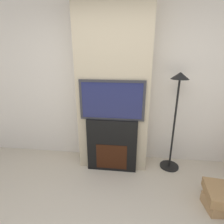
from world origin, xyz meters
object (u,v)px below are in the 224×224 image
Objects in this scene: fireplace at (112,145)px; television at (112,100)px; floor_lamp at (177,105)px; box_stack at (224,199)px.

fireplace is 0.74m from television.
television is (0.00, -0.00, 0.74)m from fireplace.
fireplace is at bearing 90.00° from television.
fireplace is at bearing -170.66° from floor_lamp.
box_stack is (0.49, -0.79, -0.95)m from floor_lamp.
fireplace is 1.78× the size of box_stack.
television is 1.95× the size of box_stack.
television is 0.61× the size of floor_lamp.
fireplace is 1.61m from box_stack.
floor_lamp is at bearing 121.93° from box_stack.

